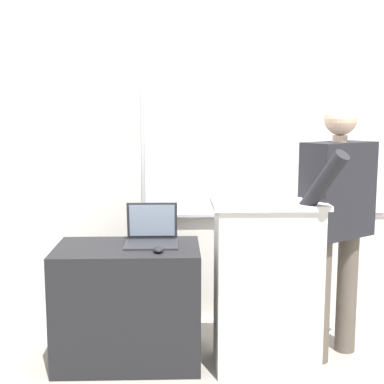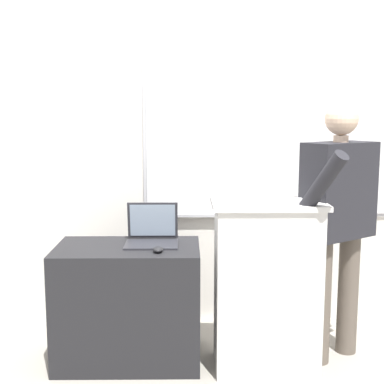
% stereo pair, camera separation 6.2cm
% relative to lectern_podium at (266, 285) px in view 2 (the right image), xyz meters
% --- Properties ---
extents(back_wall, '(6.40, 0.17, 2.99)m').
position_rel_lectern_podium_xyz_m(back_wall, '(-0.28, 0.81, 0.97)').
color(back_wall, silver).
rests_on(back_wall, ground_plane).
extents(lectern_podium, '(0.66, 0.41, 1.03)m').
position_rel_lectern_podium_xyz_m(lectern_podium, '(0.00, 0.00, 0.00)').
color(lectern_podium, silver).
rests_on(lectern_podium, ground_plane).
extents(side_desk, '(0.88, 0.54, 0.73)m').
position_rel_lectern_podium_xyz_m(side_desk, '(-0.84, 0.11, -0.15)').
color(side_desk, black).
rests_on(side_desk, ground_plane).
extents(person_presenter, '(0.62, 0.73, 1.60)m').
position_rel_lectern_podium_xyz_m(person_presenter, '(0.45, 0.13, 0.42)').
color(person_presenter, brown).
rests_on(person_presenter, ground_plane).
extents(laptop, '(0.33, 0.29, 0.25)m').
position_rel_lectern_podium_xyz_m(laptop, '(-0.69, 0.21, 0.29)').
color(laptop, '#28282D').
rests_on(laptop, side_desk).
extents(wireless_keyboard, '(0.43, 0.12, 0.02)m').
position_rel_lectern_podium_xyz_m(wireless_keyboard, '(-0.02, -0.05, 0.52)').
color(wireless_keyboard, silver).
rests_on(wireless_keyboard, lectern_podium).
extents(computer_mouse_by_laptop, '(0.06, 0.10, 0.03)m').
position_rel_lectern_podium_xyz_m(computer_mouse_by_laptop, '(-0.64, -0.03, 0.23)').
color(computer_mouse_by_laptop, black).
rests_on(computer_mouse_by_laptop, side_desk).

